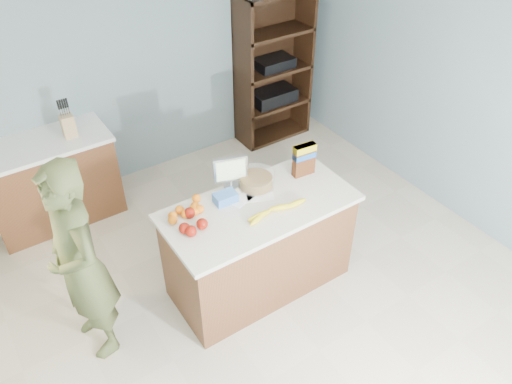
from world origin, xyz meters
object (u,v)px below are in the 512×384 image
person (80,265)px  cereal_box (304,158)px  shelving_unit (271,71)px  counter_peninsula (259,249)px  tv (231,170)px

person → cereal_box: bearing=79.9°
shelving_unit → counter_peninsula: bearing=-127.1°
tv → cereal_box: (0.60, -0.20, 0.01)m
tv → cereal_box: bearing=-18.1°
counter_peninsula → tv: size_ratio=5.53×
person → shelving_unit: bearing=114.0°
shelving_unit → person: size_ratio=1.06×
person → tv: size_ratio=6.01×
person → cereal_box: (1.93, -0.07, 0.22)m
shelving_unit → cereal_box: bearing=-117.8°
counter_peninsula → person: 1.47m
person → tv: bearing=87.5°
person → cereal_box: 1.95m
shelving_unit → cereal_box: 2.17m
person → cereal_box: person is taller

